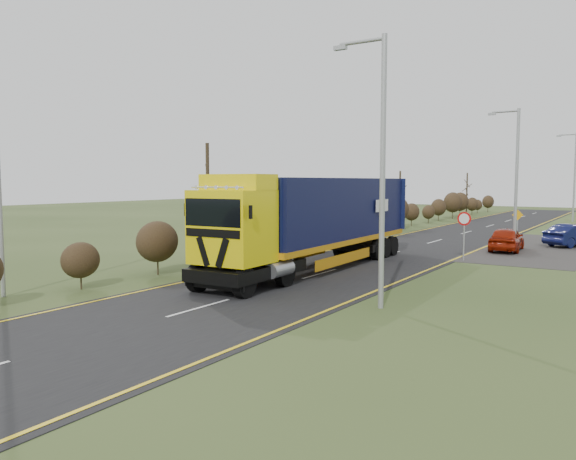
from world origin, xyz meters
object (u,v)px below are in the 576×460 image
at_px(car_red_hatchback, 506,239).
at_px(speed_sign, 464,226).
at_px(streetlight_near, 380,160).
at_px(lorry, 318,216).
at_px(car_blue_sedan, 575,236).

height_order(car_red_hatchback, speed_sign, speed_sign).
bearing_deg(streetlight_near, lorry, 133.46).
distance_m(lorry, car_red_hatchback, 13.54).
relative_size(car_blue_sedan, speed_sign, 1.67).
distance_m(car_red_hatchback, speed_sign, 5.65).
distance_m(car_red_hatchback, car_blue_sedan, 5.72).
bearing_deg(car_red_hatchback, streetlight_near, 84.58).
height_order(car_red_hatchback, car_blue_sedan, car_red_hatchback).
bearing_deg(speed_sign, streetlight_near, -87.02).
bearing_deg(speed_sign, lorry, -127.39).
relative_size(car_blue_sedan, streetlight_near, 0.49).
height_order(streetlight_near, speed_sign, streetlight_near).
height_order(lorry, streetlight_near, streetlight_near).
height_order(car_blue_sedan, speed_sign, speed_sign).
bearing_deg(speed_sign, car_blue_sedan, 67.76).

